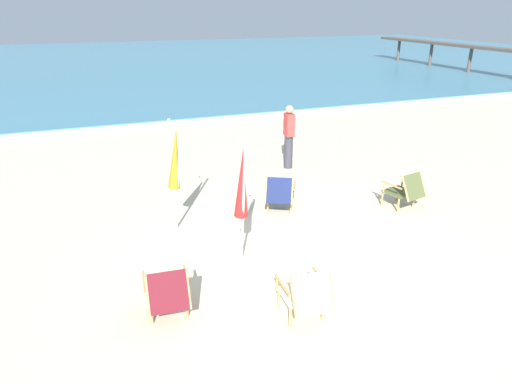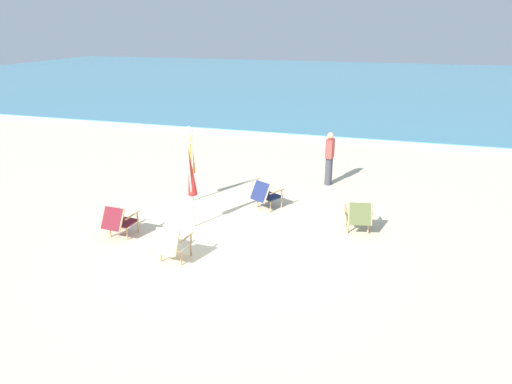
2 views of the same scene
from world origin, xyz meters
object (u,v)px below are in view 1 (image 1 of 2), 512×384
object	(u,v)px
umbrella_furled_red	(242,184)
umbrella_furled_orange	(175,159)
beach_chair_mid_center	(306,294)
beach_chair_front_left	(280,193)
beach_chair_far_center	(167,292)
beach_chair_back_right	(406,190)
person_near_chairs	(289,136)

from	to	relation	value
umbrella_furled_red	umbrella_furled_orange	size ratio (longest dim) A/B	1.00
beach_chair_mid_center	umbrella_furled_red	size ratio (longest dim) A/B	0.38
beach_chair_mid_center	beach_chair_front_left	size ratio (longest dim) A/B	0.86
beach_chair_far_center	umbrella_furled_orange	xyz separation A→B (m)	(0.70, 2.58, 0.96)
beach_chair_mid_center	umbrella_furled_red	bearing A→B (deg)	99.36
beach_chair_back_right	beach_chair_front_left	xyz separation A→B (m)	(-2.48, 0.76, -0.00)
umbrella_furled_red	umbrella_furled_orange	xyz separation A→B (m)	(-0.70, 1.59, -0.00)
beach_chair_front_left	umbrella_furled_orange	size ratio (longest dim) A/B	0.44
beach_chair_back_right	beach_chair_mid_center	distance (m)	4.37
beach_chair_front_left	umbrella_furled_orange	xyz separation A→B (m)	(-2.06, -0.03, 0.96)
beach_chair_back_right	person_near_chairs	bearing A→B (deg)	109.90
beach_chair_far_center	person_near_chairs	size ratio (longest dim) A/B	0.49
person_near_chairs	umbrella_furled_red	bearing A→B (deg)	-123.28
beach_chair_front_left	umbrella_furled_red	distance (m)	2.32
beach_chair_back_right	umbrella_furled_red	world-z (taller)	umbrella_furled_red
beach_chair_far_center	beach_chair_back_right	size ratio (longest dim) A/B	0.96
beach_chair_mid_center	person_near_chairs	bearing A→B (deg)	67.47
beach_chair_back_right	person_near_chairs	size ratio (longest dim) A/B	0.51
umbrella_furled_red	beach_chair_mid_center	bearing A→B (deg)	-80.64
umbrella_furled_red	umbrella_furled_orange	world-z (taller)	umbrella_furled_red
beach_chair_far_center	beach_chair_mid_center	size ratio (longest dim) A/B	1.00
beach_chair_far_center	person_near_chairs	xyz separation A→B (m)	(4.07, 5.06, 0.42)
beach_chair_back_right	beach_chair_front_left	bearing A→B (deg)	162.90
beach_chair_front_left	beach_chair_far_center	bearing A→B (deg)	-136.57
beach_chair_mid_center	umbrella_furled_red	world-z (taller)	umbrella_furled_red
beach_chair_far_center	umbrella_furled_orange	bearing A→B (deg)	74.84
beach_chair_front_left	umbrella_furled_orange	distance (m)	2.27
person_near_chairs	beach_chair_far_center	bearing A→B (deg)	-128.82
beach_chair_far_center	umbrella_furled_red	xyz separation A→B (m)	(1.40, 0.99, 0.96)
beach_chair_far_center	umbrella_furled_red	distance (m)	1.97
beach_chair_mid_center	beach_chair_front_left	xyz separation A→B (m)	(1.08, 3.31, -0.00)
umbrella_furled_red	person_near_chairs	bearing A→B (deg)	56.72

